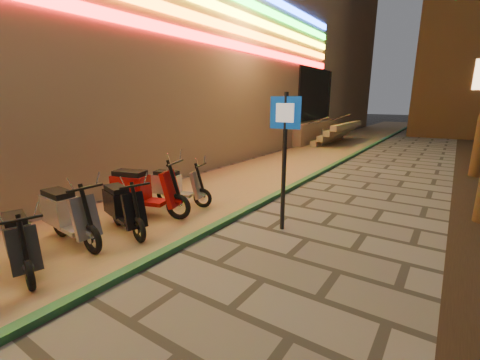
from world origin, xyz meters
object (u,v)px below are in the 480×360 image
Objects in this scene: scooter_8 at (142,191)px; scooter_9 at (175,186)px; scooter_7 at (122,207)px; scooter_5 at (20,242)px; scooter_6 at (67,214)px; pedestrian_sign at (285,143)px.

scooter_8 is 1.21× the size of scooter_9.
scooter_9 is (-0.29, 1.74, -0.01)m from scooter_7.
scooter_9 is (0.06, 0.96, -0.10)m from scooter_8.
scooter_5 is 0.81× the size of scooter_8.
scooter_6 reaches higher than scooter_7.
scooter_6 reaches higher than scooter_9.
scooter_5 is 0.98× the size of scooter_9.
scooter_8 is at bearing 114.20° from scooter_5.
scooter_6 is 0.92× the size of scooter_8.
scooter_6 is at bearing -106.32° from scooter_9.
scooter_5 is 3.58m from scooter_9.
pedestrian_sign is 1.74× the size of scooter_9.
scooter_5 is at bearing -99.52° from scooter_9.
scooter_8 reaches higher than scooter_5.
scooter_7 is 0.85× the size of scooter_8.
pedestrian_sign is 3.39m from scooter_7.
pedestrian_sign reaches higher than scooter_5.
scooter_9 is at bearing 91.62° from scooter_6.
pedestrian_sign is 4.17m from scooter_6.
pedestrian_sign reaches higher than scooter_6.
scooter_5 is at bearing -63.81° from scooter_6.
scooter_8 is 0.96m from scooter_9.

